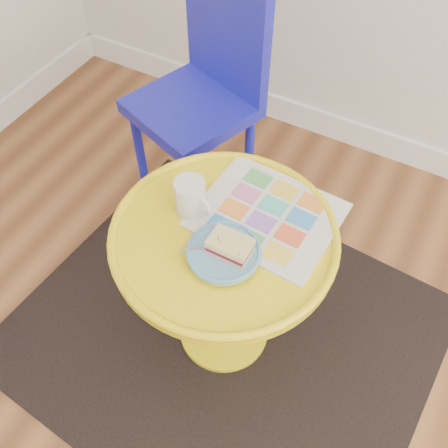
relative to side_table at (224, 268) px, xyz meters
The scene contains 9 objects.
room_walls 0.53m from the side_table, 167.57° to the left, with size 4.00×4.00×4.00m.
rug 0.39m from the side_table, ahead, with size 1.30×1.10×0.01m, color black.
side_table is the anchor object (origin of this frame).
chair 0.69m from the side_table, 124.25° to the left, with size 0.47×0.47×0.84m.
newspaper 0.20m from the side_table, 56.80° to the left, with size 0.35×0.30×0.01m, color silver.
mug 0.24m from the side_table, 166.34° to the left, with size 0.11×0.08×0.10m.
plate 0.19m from the side_table, 62.25° to the right, with size 0.18×0.18×0.02m.
cake_slice 0.22m from the side_table, 50.13° to the right, with size 0.10×0.07×0.04m.
fork 0.19m from the side_table, 87.02° to the right, with size 0.12×0.10×0.00m.
Camera 1 is at (-0.24, 0.25, 1.54)m, focal length 40.00 mm.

